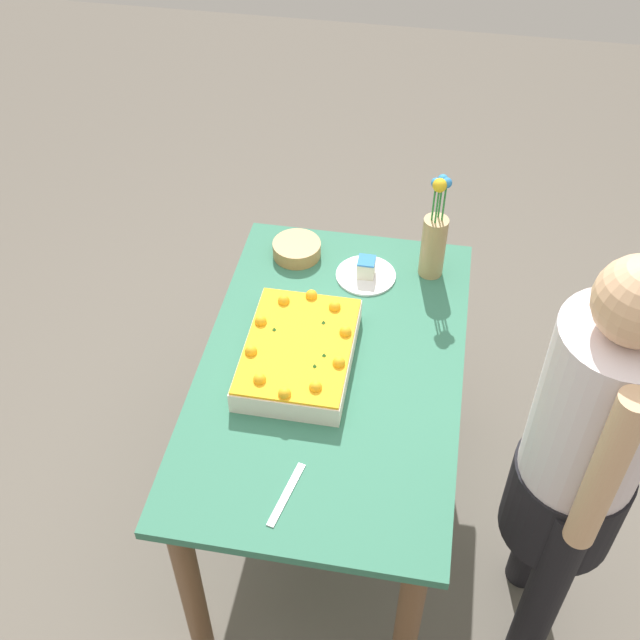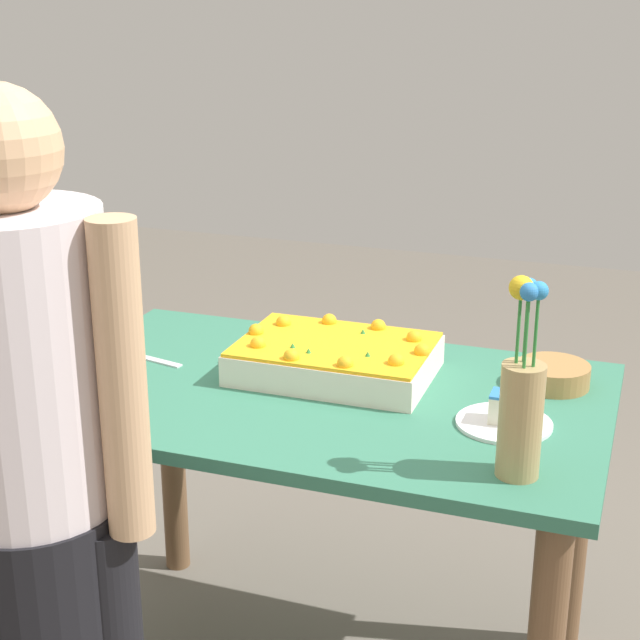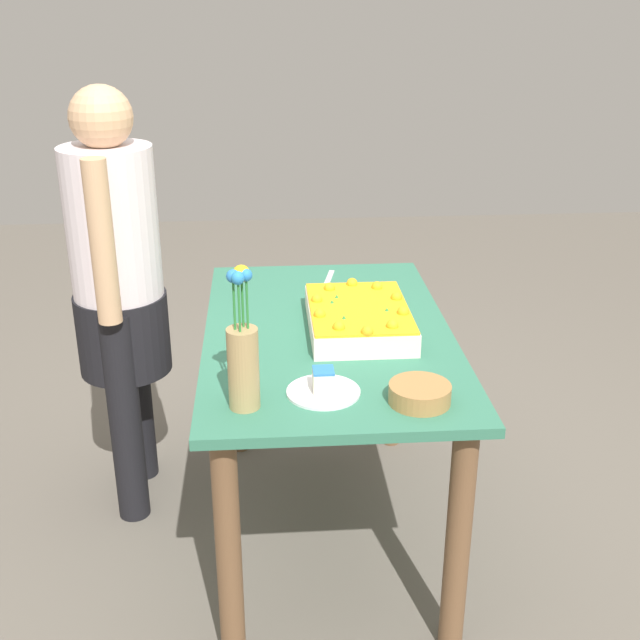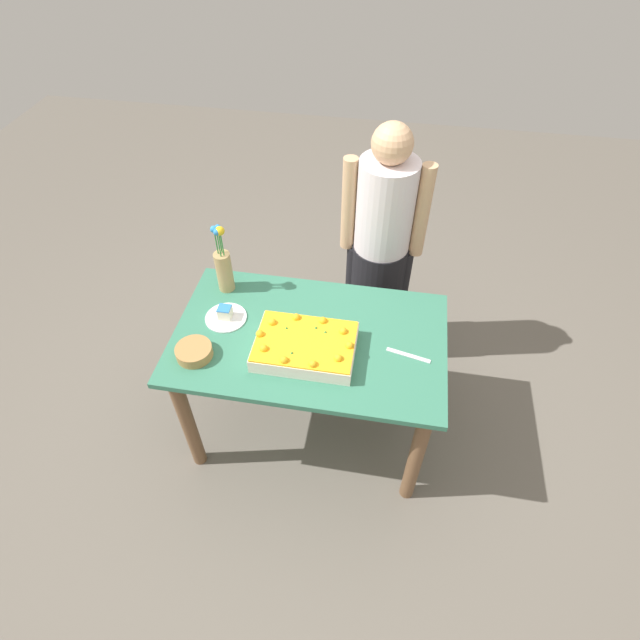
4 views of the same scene
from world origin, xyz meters
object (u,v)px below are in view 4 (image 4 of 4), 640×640
at_px(flower_vase, 224,267).
at_px(fruit_bowl, 194,352).
at_px(person_standing, 382,238).
at_px(serving_plate_with_slice, 226,316).
at_px(cake_knife, 408,355).
at_px(sheet_cake, 304,346).

xyz_separation_m(flower_vase, fruit_bowl, (0.01, 0.45, -0.12)).
distance_m(fruit_bowl, person_standing, 1.17).
xyz_separation_m(serving_plate_with_slice, flower_vase, (0.06, -0.21, 0.12)).
distance_m(serving_plate_with_slice, cake_knife, 0.88).
xyz_separation_m(fruit_bowl, person_standing, (-0.76, -0.89, 0.06)).
height_order(serving_plate_with_slice, person_standing, person_standing).
distance_m(serving_plate_with_slice, fruit_bowl, 0.26).
bearing_deg(fruit_bowl, person_standing, -130.42).
bearing_deg(sheet_cake, fruit_bowl, 12.10).
bearing_deg(fruit_bowl, cake_knife, -170.35).
xyz_separation_m(cake_knife, fruit_bowl, (0.94, 0.16, 0.02)).
relative_size(fruit_bowl, person_standing, 0.11).
height_order(sheet_cake, flower_vase, flower_vase).
distance_m(sheet_cake, person_standing, 0.83).
distance_m(serving_plate_with_slice, flower_vase, 0.25).
distance_m(sheet_cake, serving_plate_with_slice, 0.44).
bearing_deg(flower_vase, fruit_bowl, 88.59).
bearing_deg(serving_plate_with_slice, flower_vase, -74.65).
relative_size(cake_knife, person_standing, 0.14).
distance_m(serving_plate_with_slice, person_standing, 0.94).
bearing_deg(serving_plate_with_slice, person_standing, -137.01).
relative_size(sheet_cake, cake_knife, 2.21).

